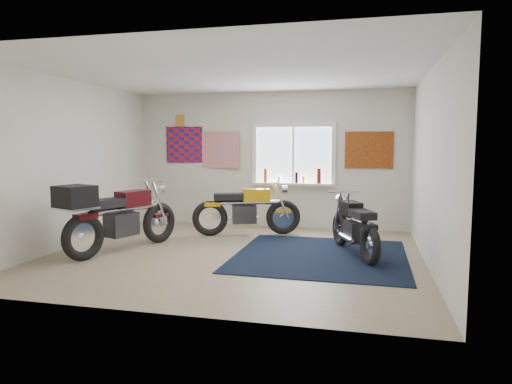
% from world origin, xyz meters
% --- Properties ---
extents(ground, '(5.50, 5.50, 0.00)m').
position_xyz_m(ground, '(0.00, 0.00, 0.00)').
color(ground, '#9E896B').
rests_on(ground, ground).
extents(room_shell, '(5.50, 5.50, 5.50)m').
position_xyz_m(room_shell, '(0.00, 0.00, 1.64)').
color(room_shell, white).
rests_on(room_shell, ground).
extents(navy_rug, '(2.52, 2.62, 0.01)m').
position_xyz_m(navy_rug, '(1.27, 0.22, 0.01)').
color(navy_rug, black).
rests_on(navy_rug, ground).
extents(window_assembly, '(1.66, 0.17, 1.26)m').
position_xyz_m(window_assembly, '(0.50, 2.47, 1.37)').
color(window_assembly, white).
rests_on(window_assembly, room_shell).
extents(oil_bottles, '(1.15, 0.09, 0.30)m').
position_xyz_m(oil_bottles, '(0.60, 2.40, 1.03)').
color(oil_bottles, '#923D15').
rests_on(oil_bottles, window_assembly).
extents(flag_display, '(1.60, 0.10, 1.17)m').
position_xyz_m(flag_display, '(-1.90, 2.48, 2.15)').
color(flag_display, red).
rests_on(flag_display, room_shell).
extents(triumph_poster, '(0.90, 0.03, 0.70)m').
position_xyz_m(triumph_poster, '(1.95, 2.48, 1.55)').
color(triumph_poster, '#A54C14').
rests_on(triumph_poster, room_shell).
extents(yellow_triumph, '(1.92, 0.86, 1.01)m').
position_xyz_m(yellow_triumph, '(-0.21, 1.50, 0.44)').
color(yellow_triumph, black).
rests_on(yellow_triumph, ground).
extents(black_chrome_bike, '(0.83, 1.72, 0.93)m').
position_xyz_m(black_chrome_bike, '(1.75, 0.43, 0.41)').
color(black_chrome_bike, black).
rests_on(black_chrome_bike, navy_rug).
extents(maroon_tourer, '(1.11, 2.12, 1.10)m').
position_xyz_m(maroon_tourer, '(-1.81, -0.31, 0.57)').
color(maroon_tourer, black).
rests_on(maroon_tourer, ground).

